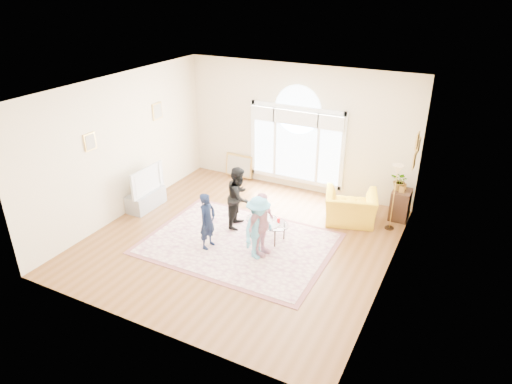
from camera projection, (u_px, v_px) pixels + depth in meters
The scene contains 17 objects.
ground at pixel (241, 240), 9.65m from camera, with size 6.00×6.00×0.00m, color brown.
room_shell at pixel (295, 132), 11.25m from camera, with size 6.00×6.00×6.00m.
area_rug at pixel (239, 243), 9.52m from camera, with size 3.60×2.60×0.02m, color beige.
rug_border at pixel (239, 243), 9.52m from camera, with size 3.80×2.80×0.01m, color brown.
tv_console at pixel (146, 199), 10.93m from camera, with size 0.45×1.00×0.42m, color #95979D.
television at pixel (144, 179), 10.70m from camera, with size 0.17×1.10×0.63m.
coffee_table at pixel (267, 222), 9.52m from camera, with size 1.06×0.76×0.54m.
armchair at pixel (350, 208), 10.21m from camera, with size 1.11×0.97×0.72m, color yellow.
side_cabinet at pixel (400, 205), 10.37m from camera, with size 0.40×0.50×0.70m, color black.
floor_lamp at pixel (397, 175), 9.55m from camera, with size 0.30×0.30×1.51m.
plant_pedestal at pixel (397, 204), 10.42m from camera, with size 0.20×0.20×0.70m, color white.
potted_plant at pixel (400, 181), 10.17m from camera, with size 0.39×0.34×0.43m, color #33722D.
leaning_picture at pixel (239, 177), 12.65m from camera, with size 0.80×0.05×0.62m, color tan.
child_navy at pixel (207, 221), 9.13m from camera, with size 0.44×0.29×1.19m, color #111A33.
child_black at pixel (239, 197), 9.90m from camera, with size 0.67×0.52×1.38m, color black.
child_pink at pixel (261, 225), 8.86m from camera, with size 0.78×0.33×1.34m, color #E89FB4.
child_blue at pixel (258, 228), 8.78m from camera, with size 0.84×0.48×1.30m, color #54A2C3.
Camera 1 is at (4.05, -7.22, 5.06)m, focal length 32.00 mm.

